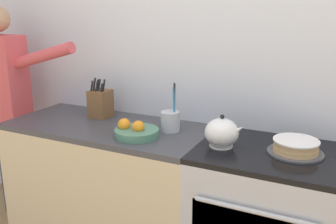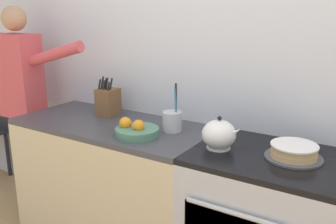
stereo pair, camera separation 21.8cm
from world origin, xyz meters
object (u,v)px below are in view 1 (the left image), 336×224
object	(u,v)px
layer_cake	(296,147)
utensil_crock	(171,121)
fruit_bowl	(136,131)
knife_block	(101,103)
person_baker	(7,96)
tea_kettle	(222,133)

from	to	relation	value
layer_cake	utensil_crock	distance (m)	0.75
fruit_bowl	knife_block	bearing A→B (deg)	150.04
knife_block	utensil_crock	world-z (taller)	utensil_crock
fruit_bowl	utensil_crock	bearing A→B (deg)	53.11
utensil_crock	person_baker	distance (m)	1.36
layer_cake	knife_block	xyz separation A→B (m)	(-1.32, 0.11, 0.06)
knife_block	person_baker	distance (m)	0.80
layer_cake	utensil_crock	world-z (taller)	utensil_crock
layer_cake	knife_block	bearing A→B (deg)	175.24
layer_cake	knife_block	distance (m)	1.32
knife_block	utensil_crock	distance (m)	0.57
utensil_crock	person_baker	size ratio (longest dim) A/B	0.19
layer_cake	tea_kettle	size ratio (longest dim) A/B	1.27
layer_cake	utensil_crock	bearing A→B (deg)	176.22
tea_kettle	fruit_bowl	size ratio (longest dim) A/B	0.87
layer_cake	tea_kettle	distance (m)	0.39
fruit_bowl	layer_cake	bearing A→B (deg)	8.74
layer_cake	utensil_crock	xyz separation A→B (m)	(-0.75, 0.05, 0.03)
tea_kettle	knife_block	world-z (taller)	knife_block
utensil_crock	person_baker	bearing A→B (deg)	-178.14
tea_kettle	person_baker	size ratio (longest dim) A/B	0.14
utensil_crock	tea_kettle	bearing A→B (deg)	-17.92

